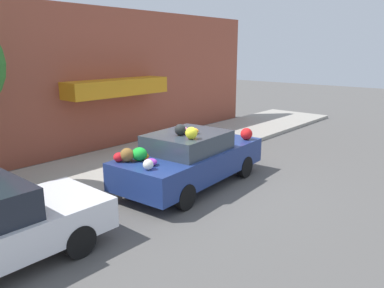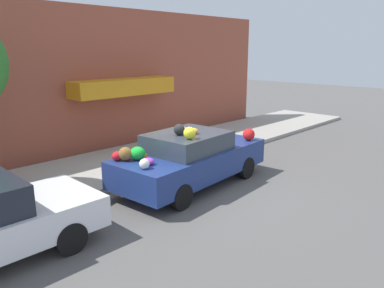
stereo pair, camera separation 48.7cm
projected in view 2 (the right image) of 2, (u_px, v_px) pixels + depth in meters
ground_plane at (193, 185)px, 9.78m from camera, size 60.00×60.00×0.00m
sidewalk_curb at (130, 161)px, 11.58m from camera, size 24.00×3.20×0.14m
building_facade at (89, 81)px, 12.54m from camera, size 18.00×1.20×4.84m
fire_hydrant at (187, 147)px, 11.65m from camera, size 0.20×0.20×0.70m
art_car at (191, 157)px, 9.59m from camera, size 4.47×2.08×1.70m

